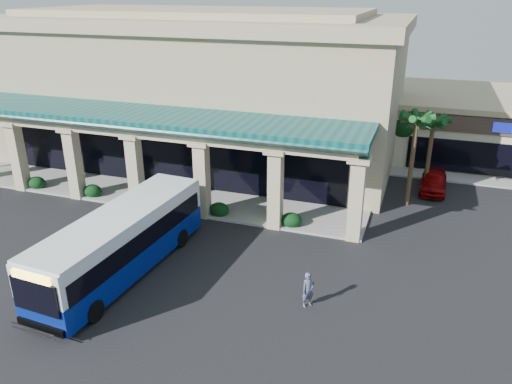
% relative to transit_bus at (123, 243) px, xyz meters
% --- Properties ---
extents(ground, '(110.00, 110.00, 0.00)m').
position_rel_transit_bus_xyz_m(ground, '(3.95, 1.82, -1.57)').
color(ground, black).
extents(main_building, '(30.80, 14.80, 11.35)m').
position_rel_transit_bus_xyz_m(main_building, '(-4.05, 17.82, 4.10)').
color(main_building, tan).
rests_on(main_building, ground).
extents(arcade, '(30.00, 6.20, 5.70)m').
position_rel_transit_bus_xyz_m(arcade, '(-4.05, 8.62, 1.28)').
color(arcade, '#0B4042').
rests_on(arcade, ground).
extents(palm_0, '(2.40, 2.40, 6.60)m').
position_rel_transit_bus_xyz_m(palm_0, '(12.45, 12.82, 1.73)').
color(palm_0, '#0F3914').
rests_on(palm_0, ground).
extents(palm_1, '(2.40, 2.40, 5.80)m').
position_rel_transit_bus_xyz_m(palm_1, '(13.45, 15.82, 1.33)').
color(palm_1, '#0F3914').
rests_on(palm_1, ground).
extents(broadleaf_tree, '(2.60, 2.60, 4.81)m').
position_rel_transit_bus_xyz_m(broadleaf_tree, '(11.45, 20.82, 0.83)').
color(broadleaf_tree, black).
rests_on(broadleaf_tree, ground).
extents(transit_bus, '(3.34, 11.42, 3.15)m').
position_rel_transit_bus_xyz_m(transit_bus, '(0.00, 0.00, 0.00)').
color(transit_bus, navy).
rests_on(transit_bus, ground).
extents(pedestrian, '(0.69, 0.70, 1.62)m').
position_rel_transit_bus_xyz_m(pedestrian, '(9.04, 0.16, -0.76)').
color(pedestrian, '#4D516A').
rests_on(pedestrian, ground).
extents(car_silver, '(1.78, 4.17, 1.41)m').
position_rel_transit_bus_xyz_m(car_silver, '(13.98, 15.80, -0.87)').
color(car_silver, '#850507').
rests_on(car_silver, ground).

